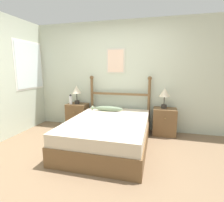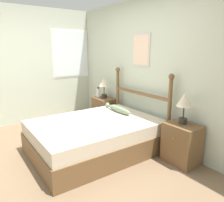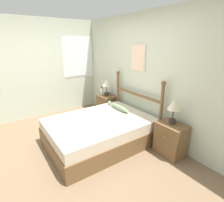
# 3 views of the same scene
# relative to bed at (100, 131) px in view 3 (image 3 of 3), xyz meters

# --- Properties ---
(ground_plane) EXTENTS (16.00, 16.00, 0.00)m
(ground_plane) POSITION_rel_bed_xyz_m (-0.05, -0.63, -0.26)
(ground_plane) COLOR #7A6047
(wall_back) EXTENTS (6.40, 0.08, 2.55)m
(wall_back) POSITION_rel_bed_xyz_m (-0.05, 1.10, 1.02)
(wall_back) COLOR beige
(wall_back) RESTS_ON ground_plane
(wall_left) EXTENTS (0.08, 6.40, 2.55)m
(wall_left) POSITION_rel_bed_xyz_m (-2.18, -0.60, 1.02)
(wall_left) COLOR beige
(wall_left) RESTS_ON ground_plane
(bed) EXTENTS (1.45, 1.99, 0.52)m
(bed) POSITION_rel_bed_xyz_m (0.00, 0.00, 0.00)
(bed) COLOR brown
(bed) RESTS_ON ground_plane
(headboard) EXTENTS (1.48, 0.09, 1.29)m
(headboard) POSITION_rel_bed_xyz_m (0.00, 0.96, 0.47)
(headboard) COLOR brown
(headboard) RESTS_ON ground_plane
(nightstand_left) EXTENTS (0.49, 0.39, 0.60)m
(nightstand_left) POSITION_rel_bed_xyz_m (-1.05, 0.86, 0.04)
(nightstand_left) COLOR brown
(nightstand_left) RESTS_ON ground_plane
(nightstand_right) EXTENTS (0.49, 0.39, 0.60)m
(nightstand_right) POSITION_rel_bed_xyz_m (1.05, 0.86, 0.04)
(nightstand_right) COLOR brown
(nightstand_right) RESTS_ON ground_plane
(table_lamp_left) EXTENTS (0.22, 0.22, 0.45)m
(table_lamp_left) POSITION_rel_bed_xyz_m (-1.05, 0.86, 0.66)
(table_lamp_left) COLOR #2D2823
(table_lamp_left) RESTS_ON nightstand_left
(table_lamp_right) EXTENTS (0.22, 0.22, 0.45)m
(table_lamp_right) POSITION_rel_bed_xyz_m (1.02, 0.88, 0.66)
(table_lamp_right) COLOR #2D2823
(table_lamp_right) RESTS_ON nightstand_right
(bottle) EXTENTS (0.08, 0.08, 0.24)m
(bottle) POSITION_rel_bed_xyz_m (-1.19, 0.79, 0.45)
(bottle) COLOR white
(bottle) RESTS_ON nightstand_left
(fish_pillow) EXTENTS (0.72, 0.11, 0.11)m
(fish_pillow) POSITION_rel_bed_xyz_m (-0.20, 0.62, 0.32)
(fish_pillow) COLOR gray
(fish_pillow) RESTS_ON bed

